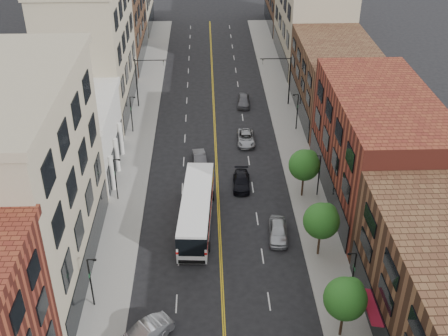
{
  "coord_description": "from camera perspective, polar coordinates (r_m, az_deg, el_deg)",
  "views": [
    {
      "loc": [
        -1.15,
        -27.25,
        35.07
      ],
      "look_at": [
        0.6,
        22.12,
        5.0
      ],
      "focal_mm": 45.0,
      "sensor_mm": 36.0,
      "label": 1
    }
  ],
  "objects": [
    {
      "name": "bldg_l_tanoffice",
      "position": [
        50.51,
        -20.0,
        -1.87
      ],
      "size": [
        10.0,
        22.0,
        18.0
      ],
      "primitive_type": "cube",
      "color": "tan",
      "rests_on": "ground"
    },
    {
      "name": "lamp_r_2",
      "position": [
        61.68,
        9.59,
        -0.53
      ],
      "size": [
        0.81,
        0.55,
        5.05
      ],
      "color": "black",
      "rests_on": "sidewalk_right"
    },
    {
      "name": "sidewalk_left",
      "position": [
        71.96,
        -8.84,
        1.82
      ],
      "size": [
        4.0,
        110.0,
        0.15
      ],
      "primitive_type": "cube",
      "color": "gray",
      "rests_on": "ground"
    },
    {
      "name": "car_lane_b",
      "position": [
        72.7,
        2.24,
        3.06
      ],
      "size": [
        2.34,
        4.87,
        1.34
      ],
      "primitive_type": "imported",
      "rotation": [
        0.0,
        0.0,
        -0.03
      ],
      "color": "#9B9DA2",
      "rests_on": "ground"
    },
    {
      "name": "car_lane_c",
      "position": [
        82.91,
        2.0,
        6.86
      ],
      "size": [
        2.09,
        4.53,
        1.5
      ],
      "primitive_type": "imported",
      "rotation": [
        0.0,
        0.0,
        -0.07
      ],
      "color": "#57575D",
      "rests_on": "ground"
    },
    {
      "name": "signal_mast_left",
      "position": [
        81.68,
        -8.4,
        9.12
      ],
      "size": [
        4.49,
        0.18,
        7.2
      ],
      "color": "black",
      "rests_on": "sidewalk_left"
    },
    {
      "name": "bldg_l_far_a",
      "position": [
        81.2,
        -13.46,
        11.75
      ],
      "size": [
        10.0,
        20.0,
        18.0
      ],
      "primitive_type": "cube",
      "color": "tan",
      "rests_on": "ground"
    },
    {
      "name": "lamp_l_2",
      "position": [
        61.27,
        -10.93,
        -0.91
      ],
      "size": [
        0.81,
        0.55,
        5.05
      ],
      "color": "black",
      "rests_on": "sidewalk_left"
    },
    {
      "name": "bldg_r_far_b",
      "position": [
        99.06,
        8.9,
        14.51
      ],
      "size": [
        10.0,
        22.0,
        14.0
      ],
      "primitive_type": "cube",
      "color": "tan",
      "rests_on": "ground"
    },
    {
      "name": "car_angle_b",
      "position": [
        46.71,
        -8.05,
        -16.31
      ],
      "size": [
        4.75,
        4.28,
        1.57
      ],
      "primitive_type": "imported",
      "rotation": [
        0.0,
        0.0,
        -0.89
      ],
      "color": "#A9ACB1",
      "rests_on": "ground"
    },
    {
      "name": "lamp_l_1",
      "position": [
        48.68,
        -13.36,
        -10.99
      ],
      "size": [
        0.81,
        0.55,
        5.05
      ],
      "color": "black",
      "rests_on": "sidewalk_left"
    },
    {
      "name": "lamp_r_3",
      "position": [
        75.5,
        7.43,
        5.89
      ],
      "size": [
        0.81,
        0.55,
        5.05
      ],
      "color": "black",
      "rests_on": "sidewalk_right"
    },
    {
      "name": "car_lane_a",
      "position": [
        63.72,
        1.78,
        -1.36
      ],
      "size": [
        2.14,
        4.75,
        1.35
      ],
      "primitive_type": "imported",
      "rotation": [
        0.0,
        0.0,
        -0.05
      ],
      "color": "black",
      "rests_on": "ground"
    },
    {
      "name": "bldg_r_far_a",
      "position": [
        80.34,
        11.31,
        8.73
      ],
      "size": [
        10.0,
        20.0,
        10.0
      ],
      "primitive_type": "cube",
      "color": "#553322",
      "rests_on": "ground"
    },
    {
      "name": "bldg_l_far_b",
      "position": [
        100.42,
        -11.41,
        14.8
      ],
      "size": [
        10.0,
        20.0,
        15.0
      ],
      "primitive_type": "cube",
      "color": "#553322",
      "rests_on": "ground"
    },
    {
      "name": "car_parked_far",
      "position": [
        56.27,
        5.53,
        -6.38
      ],
      "size": [
        2.23,
        4.77,
        1.58
      ],
      "primitive_type": "imported",
      "rotation": [
        0.0,
        0.0,
        -0.08
      ],
      "color": "#A5A9AD",
      "rests_on": "ground"
    },
    {
      "name": "sidewalk_right",
      "position": [
        72.28,
        7.11,
        2.11
      ],
      "size": [
        4.0,
        110.0,
        0.15
      ],
      "primitive_type": "cube",
      "color": "gray",
      "rests_on": "ground"
    },
    {
      "name": "lamp_r_1",
      "position": [
        49.19,
        12.95,
        -10.4
      ],
      "size": [
        0.81,
        0.55,
        5.05
      ],
      "color": "black",
      "rests_on": "sidewalk_right"
    },
    {
      "name": "bldg_l_white",
      "position": [
        67.9,
        -15.31,
        2.9
      ],
      "size": [
        10.0,
        14.0,
        8.0
      ],
      "primitive_type": "cube",
      "color": "silver",
      "rests_on": "ground"
    },
    {
      "name": "lamp_l_3",
      "position": [
        75.16,
        -9.37,
        5.61
      ],
      "size": [
        0.81,
        0.55,
        5.05
      ],
      "color": "black",
      "rests_on": "sidewalk_left"
    },
    {
      "name": "tree_r_3",
      "position": [
        60.85,
        8.23,
        0.41
      ],
      "size": [
        3.4,
        3.4,
        5.59
      ],
      "color": "black",
      "rests_on": "sidewalk_right"
    },
    {
      "name": "signal_mast_right",
      "position": [
        81.97,
        6.21,
        9.35
      ],
      "size": [
        4.49,
        0.18,
        7.2
      ],
      "color": "black",
      "rests_on": "sidewalk_right"
    },
    {
      "name": "car_lane_behind",
      "position": [
        68.37,
        -2.52,
        1.11
      ],
      "size": [
        1.86,
        4.32,
        1.38
      ],
      "primitive_type": "imported",
      "rotation": [
        0.0,
        0.0,
        3.24
      ],
      "color": "#4D4D52",
      "rests_on": "ground"
    },
    {
      "name": "bldg_r_mid",
      "position": [
        61.66,
        15.36,
        1.98
      ],
      "size": [
        10.0,
        22.0,
        12.0
      ],
      "primitive_type": "cube",
      "color": "maroon",
      "rests_on": "ground"
    },
    {
      "name": "city_bus",
      "position": [
        57.2,
        -2.81,
        -4.07
      ],
      "size": [
        3.84,
        13.36,
        3.39
      ],
      "rotation": [
        0.0,
        0.0,
        -0.07
      ],
      "color": "white",
      "rests_on": "ground"
    },
    {
      "name": "tree_r_1",
      "position": [
        45.28,
        12.32,
        -12.71
      ],
      "size": [
        3.4,
        3.4,
        5.59
      ],
      "color": "black",
      "rests_on": "sidewalk_right"
    },
    {
      "name": "tree_r_2",
      "position": [
        52.69,
        9.95,
        -5.19
      ],
      "size": [
        3.4,
        3.4,
        5.59
      ],
      "color": "black",
      "rests_on": "sidewalk_right"
    }
  ]
}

